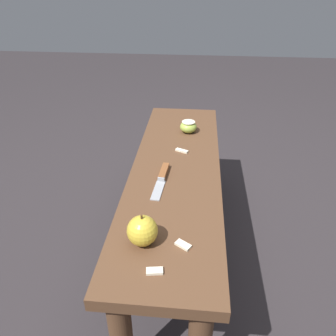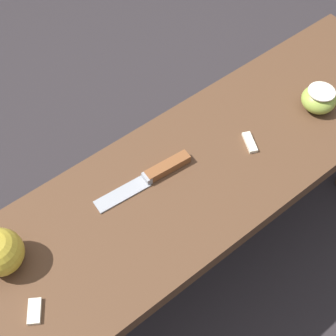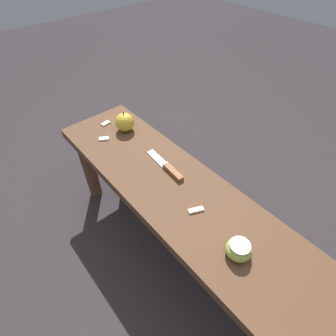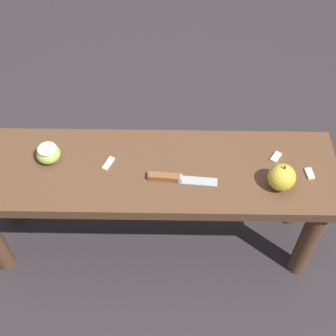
{
  "view_description": "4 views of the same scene",
  "coord_description": "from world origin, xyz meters",
  "px_view_note": "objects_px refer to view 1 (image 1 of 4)",
  "views": [
    {
      "loc": [
        -1.09,
        -0.07,
        1.13
      ],
      "look_at": [
        -0.07,
        0.02,
        0.49
      ],
      "focal_mm": 35.0,
      "sensor_mm": 36.0,
      "label": 1
    },
    {
      "loc": [
        -0.4,
        -0.4,
        1.27
      ],
      "look_at": [
        -0.07,
        0.02,
        0.49
      ],
      "focal_mm": 50.0,
      "sensor_mm": 36.0,
      "label": 2
    },
    {
      "loc": [
        0.48,
        -0.44,
        1.2
      ],
      "look_at": [
        -0.07,
        0.02,
        0.49
      ],
      "focal_mm": 28.0,
      "sensor_mm": 36.0,
      "label": 3
    },
    {
      "loc": [
        -0.08,
        0.94,
        1.65
      ],
      "look_at": [
        -0.07,
        0.02,
        0.49
      ],
      "focal_mm": 50.0,
      "sensor_mm": 36.0,
      "label": 4
    }
  ],
  "objects_px": {
    "apple_cut": "(188,127)",
    "knife": "(162,176)",
    "apple_whole": "(142,231)",
    "wooden_bench": "(176,186)"
  },
  "relations": [
    {
      "from": "knife",
      "to": "apple_whole",
      "type": "relative_size",
      "value": 2.26
    },
    {
      "from": "apple_cut",
      "to": "knife",
      "type": "bearing_deg",
      "value": 169.12
    },
    {
      "from": "wooden_bench",
      "to": "apple_cut",
      "type": "relative_size",
      "value": 15.73
    },
    {
      "from": "wooden_bench",
      "to": "knife",
      "type": "relative_size",
      "value": 5.57
    },
    {
      "from": "wooden_bench",
      "to": "knife",
      "type": "bearing_deg",
      "value": 151.57
    },
    {
      "from": "wooden_bench",
      "to": "knife",
      "type": "height_order",
      "value": "knife"
    },
    {
      "from": "knife",
      "to": "apple_whole",
      "type": "height_order",
      "value": "apple_whole"
    },
    {
      "from": "apple_whole",
      "to": "apple_cut",
      "type": "xyz_separation_m",
      "value": [
        0.74,
        -0.1,
        -0.02
      ]
    },
    {
      "from": "knife",
      "to": "apple_cut",
      "type": "distance_m",
      "value": 0.41
    },
    {
      "from": "wooden_bench",
      "to": "knife",
      "type": "xyz_separation_m",
      "value": [
        -0.08,
        0.04,
        0.1
      ]
    }
  ]
}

